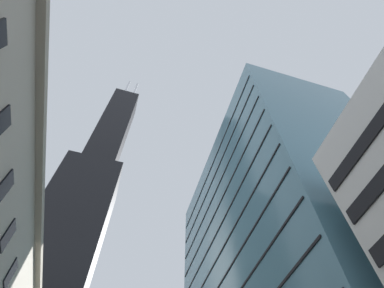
{
  "coord_description": "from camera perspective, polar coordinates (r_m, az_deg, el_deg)",
  "views": [
    {
      "loc": [
        -2.79,
        -8.17,
        1.72
      ],
      "look_at": [
        3.1,
        11.94,
        33.45
      ],
      "focal_mm": 27.99,
      "sensor_mm": 36.0,
      "label": 1
    }
  ],
  "objects": [
    {
      "name": "dark_skyscraper",
      "position": [
        93.92,
        -24.45,
        -20.02
      ],
      "size": [
        27.47,
        27.47,
        178.77
      ],
      "color": "black",
      "rests_on": "ground"
    },
    {
      "name": "glass_office_midrise",
      "position": [
        47.36,
        17.57,
        -22.62
      ],
      "size": [
        19.31,
        38.78,
        52.93
      ],
      "color": "teal",
      "rests_on": "ground"
    }
  ]
}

